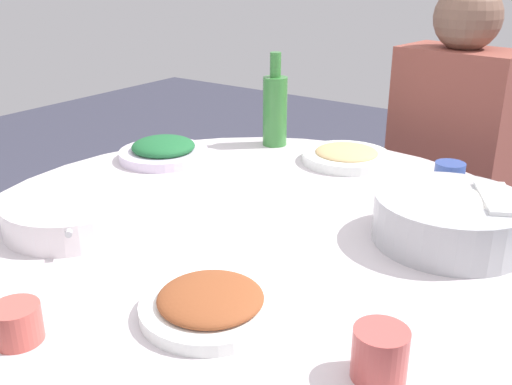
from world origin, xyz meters
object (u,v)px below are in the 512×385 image
at_px(round_dining_table, 256,266).
at_px(tea_cup_near, 449,177).
at_px(soup_bowl, 73,214).
at_px(diner_left, 452,137).
at_px(rice_bowl, 450,219).
at_px(stool_for_diner_left, 432,291).
at_px(dish_noodles, 346,156).
at_px(dish_greens, 164,151).
at_px(tea_cup_side, 17,323).
at_px(tea_cup_far, 380,354).
at_px(green_bottle, 275,108).
at_px(dish_stirfry, 211,303).

height_order(round_dining_table, tea_cup_near, tea_cup_near).
distance_m(soup_bowl, diner_left, 1.16).
xyz_separation_m(rice_bowl, stool_for_diner_left, (-0.23, 0.73, -0.59)).
relative_size(dish_noodles, dish_greens, 0.98).
bearing_deg(round_dining_table, stool_for_diner_left, 82.83).
relative_size(rice_bowl, tea_cup_side, 4.09).
relative_size(rice_bowl, soup_bowl, 1.06).
bearing_deg(stool_for_diner_left, soup_bowl, -109.50).
distance_m(dish_noodles, tea_cup_far, 0.84).
xyz_separation_m(green_bottle, diner_left, (0.37, 0.41, -0.12)).
relative_size(soup_bowl, green_bottle, 1.03).
bearing_deg(rice_bowl, soup_bowl, -149.40).
xyz_separation_m(tea_cup_side, stool_for_diner_left, (0.15, 1.37, -0.58)).
xyz_separation_m(dish_noodles, tea_cup_side, (-0.01, -0.94, 0.01)).
bearing_deg(soup_bowl, tea_cup_side, -49.95).
relative_size(tea_cup_near, tea_cup_far, 0.95).
relative_size(round_dining_table, tea_cup_far, 16.93).
xyz_separation_m(rice_bowl, soup_bowl, (-0.62, -0.36, -0.02)).
xyz_separation_m(round_dining_table, tea_cup_near, (0.25, 0.39, 0.13)).
xyz_separation_m(soup_bowl, tea_cup_far, (0.67, -0.06, 0.01)).
bearing_deg(soup_bowl, dish_greens, 110.31).
bearing_deg(tea_cup_near, tea_cup_side, -108.14).
xyz_separation_m(soup_bowl, tea_cup_near, (0.53, 0.61, 0.01)).
distance_m(dish_greens, green_bottle, 0.33).
distance_m(rice_bowl, dish_noodles, 0.47).
bearing_deg(soup_bowl, dish_stirfry, -10.70).
distance_m(round_dining_table, diner_left, 0.88).
xyz_separation_m(round_dining_table, stool_for_diner_left, (0.11, 0.87, -0.45)).
xyz_separation_m(soup_bowl, green_bottle, (0.01, 0.68, 0.08)).
relative_size(round_dining_table, dish_stirfry, 5.65).
distance_m(soup_bowl, dish_noodles, 0.71).
relative_size(rice_bowl, stool_for_diner_left, 0.64).
bearing_deg(diner_left, round_dining_table, -97.17).
bearing_deg(round_dining_table, tea_cup_near, 57.10).
xyz_separation_m(round_dining_table, diner_left, (0.11, 0.87, 0.09)).
bearing_deg(dish_stirfry, dish_greens, 139.22).
distance_m(soup_bowl, tea_cup_far, 0.68).
relative_size(green_bottle, stool_for_diner_left, 0.59).
xyz_separation_m(stool_for_diner_left, diner_left, (-0.00, 0.00, 0.54)).
height_order(tea_cup_far, tea_cup_side, tea_cup_far).
distance_m(rice_bowl, dish_greens, 0.77).
height_order(tea_cup_far, diner_left, diner_left).
bearing_deg(tea_cup_side, soup_bowl, 130.05).
relative_size(rice_bowl, dish_greens, 1.20).
distance_m(dish_greens, tea_cup_near, 0.71).
bearing_deg(soup_bowl, dish_noodles, 69.31).
height_order(stool_for_diner_left, diner_left, diner_left).
bearing_deg(tea_cup_far, dish_noodles, 120.21).
bearing_deg(stool_for_diner_left, green_bottle, -132.29).
height_order(tea_cup_near, diner_left, diner_left).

